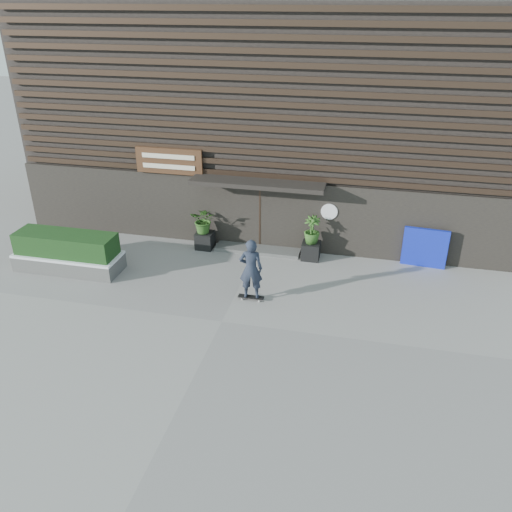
% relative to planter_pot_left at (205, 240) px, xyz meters
% --- Properties ---
extents(ground, '(80.00, 80.00, 0.00)m').
position_rel_planter_pot_left_xyz_m(ground, '(1.90, -4.40, -0.30)').
color(ground, gray).
rests_on(ground, ground).
extents(entrance_step, '(3.00, 0.80, 0.12)m').
position_rel_planter_pot_left_xyz_m(entrance_step, '(1.90, 0.20, -0.24)').
color(entrance_step, '#4B4C49').
rests_on(entrance_step, ground).
extents(planter_pot_left, '(0.60, 0.60, 0.60)m').
position_rel_planter_pot_left_xyz_m(planter_pot_left, '(0.00, 0.00, 0.00)').
color(planter_pot_left, black).
rests_on(planter_pot_left, ground).
extents(bamboo_left, '(0.86, 0.75, 0.96)m').
position_rel_planter_pot_left_xyz_m(bamboo_left, '(0.00, 0.00, 0.78)').
color(bamboo_left, '#2D591E').
rests_on(bamboo_left, planter_pot_left).
extents(planter_pot_right, '(0.60, 0.60, 0.60)m').
position_rel_planter_pot_left_xyz_m(planter_pot_right, '(3.80, 0.00, 0.00)').
color(planter_pot_right, black).
rests_on(planter_pot_right, ground).
extents(bamboo_right, '(0.54, 0.54, 0.96)m').
position_rel_planter_pot_left_xyz_m(bamboo_right, '(3.80, 0.00, 0.78)').
color(bamboo_right, '#2D591E').
rests_on(bamboo_right, planter_pot_right).
extents(raised_bed, '(3.50, 1.20, 0.50)m').
position_rel_planter_pot_left_xyz_m(raised_bed, '(-3.88, -2.53, -0.05)').
color(raised_bed, '#4A4A48').
rests_on(raised_bed, ground).
extents(snow_layer, '(3.50, 1.20, 0.08)m').
position_rel_planter_pot_left_xyz_m(snow_layer, '(-3.88, -2.53, 0.24)').
color(snow_layer, white).
rests_on(snow_layer, raised_bed).
extents(hedge, '(3.30, 1.00, 0.70)m').
position_rel_planter_pot_left_xyz_m(hedge, '(-3.88, -2.53, 0.63)').
color(hedge, '#143413').
rests_on(hedge, snow_layer).
extents(blue_tarp, '(1.44, 0.25, 1.35)m').
position_rel_planter_pot_left_xyz_m(blue_tarp, '(7.53, 0.30, 0.37)').
color(blue_tarp, '#0D1BAC').
rests_on(blue_tarp, ground).
extents(building, '(18.00, 11.00, 8.00)m').
position_rel_planter_pot_left_xyz_m(building, '(1.90, 5.56, 3.69)').
color(building, black).
rests_on(building, ground).
extents(skateboarder, '(0.78, 0.55, 1.97)m').
position_rel_planter_pot_left_xyz_m(skateboarder, '(2.42, -3.06, 0.73)').
color(skateboarder, black).
rests_on(skateboarder, ground).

